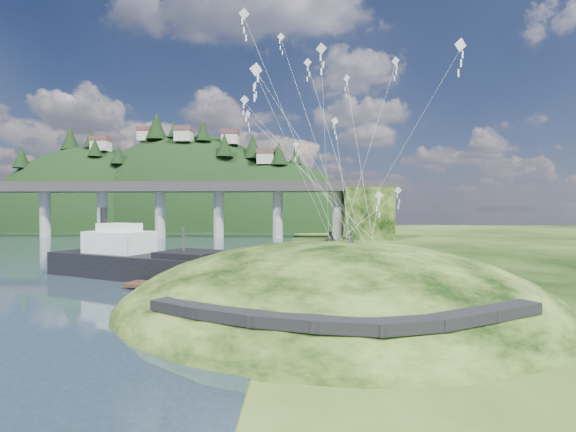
{
  "coord_description": "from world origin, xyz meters",
  "views": [
    {
      "loc": [
        5.3,
        -29.76,
        7.62
      ],
      "look_at": [
        4.0,
        6.0,
        7.0
      ],
      "focal_mm": 24.0,
      "sensor_mm": 36.0,
      "label": 1
    }
  ],
  "objects": [
    {
      "name": "grass_hill",
      "position": [
        8.0,
        2.0,
        -1.5
      ],
      "size": [
        36.0,
        32.0,
        13.0
      ],
      "color": "black",
      "rests_on": "ground"
    },
    {
      "name": "work_barge",
      "position": [
        -13.2,
        12.62,
        1.97
      ],
      "size": [
        23.09,
        14.12,
        7.85
      ],
      "color": "black",
      "rests_on": "ground"
    },
    {
      "name": "kite_swarm",
      "position": [
        6.86,
        4.36,
        18.24
      ],
      "size": [
        16.93,
        17.99,
        19.26
      ],
      "color": "silver",
      "rests_on": "ground"
    },
    {
      "name": "footpath",
      "position": [
        7.46,
        -9.74,
        2.08
      ],
      "size": [
        22.29,
        5.84,
        0.83
      ],
      "color": "black",
      "rests_on": "ground"
    },
    {
      "name": "ground",
      "position": [
        0.0,
        0.0,
        0.0
      ],
      "size": [
        320.0,
        320.0,
        0.0
      ],
      "primitive_type": "plane",
      "color": "black",
      "rests_on": "ground"
    },
    {
      "name": "far_ridge",
      "position": [
        -43.58,
        122.17,
        -7.44
      ],
      "size": [
        153.0,
        70.0,
        94.5
      ],
      "color": "black",
      "rests_on": "ground"
    },
    {
      "name": "kite_flyers",
      "position": [
        8.06,
        2.0,
        5.83
      ],
      "size": [
        2.4,
        1.5,
        1.73
      ],
      "color": "#23242F",
      "rests_on": "ground"
    },
    {
      "name": "bridge",
      "position": [
        -26.46,
        70.07,
        9.7
      ],
      "size": [
        160.0,
        11.0,
        15.0
      ],
      "color": "#2D2B2B",
      "rests_on": "ground"
    },
    {
      "name": "wooden_dock",
      "position": [
        -4.83,
        4.99,
        0.43
      ],
      "size": [
        13.66,
        5.81,
        0.97
      ],
      "color": "#331F14",
      "rests_on": "ground"
    }
  ]
}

